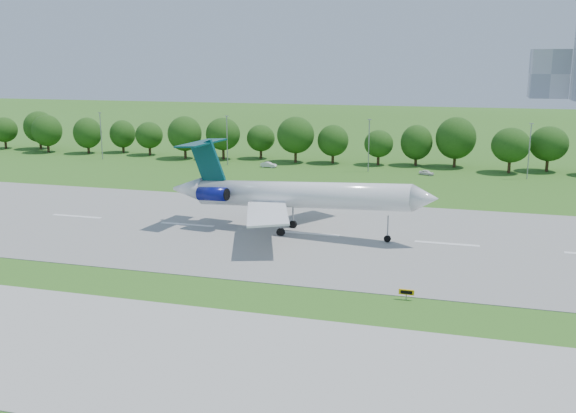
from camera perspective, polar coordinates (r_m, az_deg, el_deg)
The scene contains 9 objects.
ground at distance 70.14m, azimuth 13.17°, elevation -8.84°, with size 600.00×600.00×0.00m, color #315D18.
runway at distance 93.84m, azimuth 13.93°, elevation -3.25°, with size 400.00×45.00×0.08m, color gray.
taxiway at distance 53.78m, azimuth 12.19°, elevation -15.78°, with size 400.00×23.00×0.08m, color #ADADA8.
tree_line at distance 158.46m, azimuth 14.94°, elevation 5.49°, with size 288.40×8.40×10.40m.
light_poles at distance 148.58m, azimuth 13.91°, elevation 5.13°, with size 175.90×0.25×12.19m.
airliner at distance 96.04m, azimuth -0.03°, elevation 1.18°, with size 42.50×30.73×13.52m.
taxi_sign_left at distance 71.58m, azimuth 10.49°, elevation -7.51°, with size 1.68×0.23×1.18m.
service_vehicle_a at distance 155.74m, azimuth -1.74°, elevation 3.73°, with size 1.36×3.90×1.29m, color silver.
service_vehicle_b at distance 148.59m, azimuth 12.21°, elevation 2.97°, with size 1.36×3.38×1.15m, color white.
Camera 1 is at (1.93, -65.25, 25.66)m, focal length 40.00 mm.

